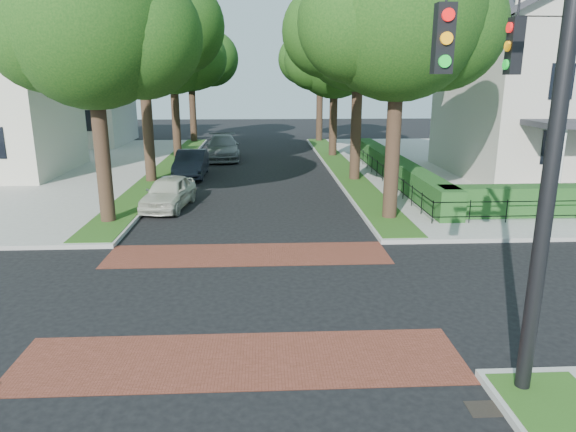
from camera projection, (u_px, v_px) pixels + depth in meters
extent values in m
plane|color=black|center=(245.00, 295.00, 13.42)|extent=(120.00, 120.00, 0.00)
cube|color=gray|center=(561.00, 166.00, 32.65)|extent=(30.00, 30.00, 0.15)
cube|color=#612B1E|center=(248.00, 254.00, 16.50)|extent=(9.00, 2.20, 0.01)
cube|color=#612B1E|center=(240.00, 360.00, 10.33)|extent=(9.00, 2.20, 0.01)
cube|color=black|center=(487.00, 409.00, 8.80)|extent=(0.65, 0.45, 0.01)
cube|color=#294B15|center=(341.00, 166.00, 32.05)|extent=(1.60, 29.80, 0.02)
cube|color=#294B15|center=(167.00, 168.00, 31.54)|extent=(1.60, 29.80, 0.02)
cylinder|color=black|center=(394.00, 124.00, 19.44)|extent=(0.56, 0.56, 7.35)
sphere|color=#12390F|center=(400.00, 14.00, 18.43)|extent=(6.20, 6.20, 6.20)
sphere|color=#12390F|center=(443.00, 27.00, 18.90)|extent=(4.65, 4.65, 4.65)
sphere|color=#12390F|center=(358.00, 22.00, 18.24)|extent=(4.34, 4.34, 4.34)
sphere|color=#12390F|center=(393.00, 5.00, 19.80)|extent=(4.03, 4.03, 4.03)
cylinder|color=black|center=(357.00, 107.00, 27.11)|extent=(0.56, 0.56, 7.70)
sphere|color=#12390F|center=(359.00, 26.00, 26.05)|extent=(6.60, 6.60, 6.60)
sphere|color=#12390F|center=(393.00, 35.00, 26.53)|extent=(4.95, 4.95, 4.95)
sphere|color=#12390F|center=(328.00, 31.00, 25.86)|extent=(4.62, 4.62, 4.62)
sphere|color=#12390F|center=(356.00, 19.00, 27.51)|extent=(4.29, 4.29, 4.29)
cylinder|color=black|center=(334.00, 108.00, 35.92)|extent=(0.56, 0.56, 6.65)
sphere|color=#12390F|center=(335.00, 55.00, 35.01)|extent=(5.80, 5.80, 5.80)
sphere|color=#12390F|center=(357.00, 62.00, 35.48)|extent=(4.35, 4.35, 4.35)
sphere|color=#12390F|center=(314.00, 60.00, 34.83)|extent=(4.06, 4.06, 4.06)
sphere|color=#12390F|center=(333.00, 49.00, 36.28)|extent=(3.77, 3.77, 3.77)
cylinder|color=black|center=(320.00, 100.00, 44.56)|extent=(0.56, 0.56, 7.00)
sphere|color=#12390F|center=(320.00, 56.00, 43.60)|extent=(6.00, 6.00, 6.00)
sphere|color=#12390F|center=(339.00, 61.00, 44.07)|extent=(4.50, 4.50, 4.50)
sphere|color=#12390F|center=(303.00, 59.00, 43.41)|extent=(4.20, 4.20, 4.20)
sphere|color=#12390F|center=(320.00, 50.00, 44.92)|extent=(3.90, 3.90, 3.90)
cylinder|color=black|center=(100.00, 130.00, 18.96)|extent=(0.56, 0.56, 7.00)
sphere|color=#12390F|center=(90.00, 23.00, 18.00)|extent=(6.00, 6.00, 6.00)
sphere|color=#12390F|center=(140.00, 36.00, 18.47)|extent=(4.50, 4.50, 4.50)
sphere|color=#12390F|center=(45.00, 32.00, 17.81)|extent=(4.20, 4.20, 4.20)
sphere|color=#12390F|center=(104.00, 13.00, 19.32)|extent=(3.90, 3.90, 3.90)
cylinder|color=black|center=(146.00, 104.00, 26.54)|extent=(0.56, 0.56, 8.05)
sphere|color=#12390F|center=(140.00, 17.00, 25.44)|extent=(6.40, 6.40, 6.40)
sphere|color=#12390F|center=(177.00, 26.00, 25.91)|extent=(4.80, 4.80, 4.80)
sphere|color=#12390F|center=(107.00, 23.00, 25.25)|extent=(4.48, 4.48, 4.48)
sphere|color=#12390F|center=(148.00, 10.00, 26.85)|extent=(4.16, 4.16, 4.16)
cylinder|color=black|center=(175.00, 107.00, 35.38)|extent=(0.56, 0.56, 6.86)
sphere|color=#12390F|center=(172.00, 52.00, 34.43)|extent=(5.60, 5.60, 5.60)
sphere|color=#12390F|center=(196.00, 58.00, 34.90)|extent=(4.20, 4.20, 4.20)
sphere|color=#12390F|center=(151.00, 56.00, 34.25)|extent=(3.92, 3.92, 3.92)
sphere|color=#12390F|center=(177.00, 45.00, 35.66)|extent=(3.64, 3.64, 3.64)
cylinder|color=black|center=(192.00, 100.00, 44.02)|extent=(0.56, 0.56, 7.14)
sphere|color=#12390F|center=(190.00, 53.00, 43.04)|extent=(6.20, 6.20, 6.20)
sphere|color=#12390F|center=(211.00, 59.00, 43.51)|extent=(4.65, 4.65, 4.65)
sphere|color=#12390F|center=(171.00, 57.00, 42.85)|extent=(4.34, 4.34, 4.34)
sphere|color=#12390F|center=(193.00, 48.00, 44.41)|extent=(4.03, 4.03, 4.03)
cube|color=#19491C|center=(394.00, 168.00, 28.06)|extent=(1.00, 18.00, 1.20)
cube|color=beige|center=(567.00, 103.00, 28.60)|extent=(12.00, 10.00, 8.00)
cylinder|color=white|center=(560.00, 162.00, 22.06)|extent=(0.24, 0.24, 3.00)
cube|color=#612B1E|center=(3.00, 18.00, 26.43)|extent=(0.80, 0.80, 3.64)
cube|color=beige|center=(70.00, 104.00, 42.67)|extent=(9.00, 8.00, 6.50)
cube|color=#612B1E|center=(91.00, 39.00, 39.93)|extent=(0.80, 0.80, 3.64)
cylinder|color=black|center=(552.00, 165.00, 8.14)|extent=(0.26, 0.26, 8.00)
cube|color=black|center=(443.00, 39.00, 7.56)|extent=(0.28, 0.22, 1.00)
cylinder|color=red|center=(448.00, 15.00, 7.35)|extent=(0.18, 0.05, 0.18)
cylinder|color=orange|center=(447.00, 38.00, 7.44)|extent=(0.18, 0.05, 0.18)
cylinder|color=#0CB226|center=(445.00, 61.00, 7.52)|extent=(0.18, 0.05, 0.18)
cube|color=black|center=(515.00, 46.00, 9.29)|extent=(0.22, 0.28, 1.00)
cylinder|color=red|center=(509.00, 27.00, 9.20)|extent=(0.05, 0.18, 0.18)
cylinder|color=orange|center=(508.00, 46.00, 9.28)|extent=(0.05, 0.18, 0.18)
cylinder|color=#0CB226|center=(506.00, 65.00, 9.37)|extent=(0.05, 0.18, 0.18)
imported|color=beige|center=(169.00, 192.00, 22.25)|extent=(2.16, 4.28, 1.40)
imported|color=#1D212C|center=(191.00, 164.00, 29.35)|extent=(1.63, 4.61, 1.52)
imported|color=slate|center=(223.00, 148.00, 35.74)|extent=(2.66, 5.75, 1.63)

